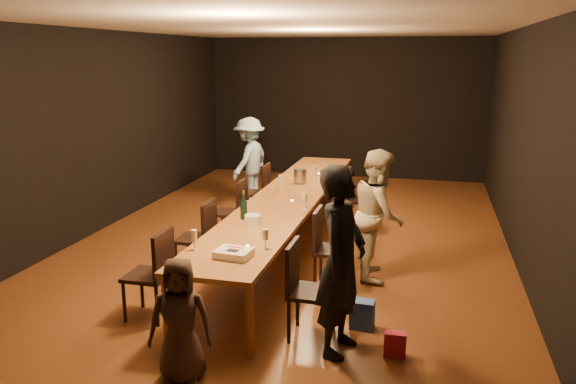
% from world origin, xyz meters
% --- Properties ---
extents(ground, '(10.00, 10.00, 0.00)m').
position_xyz_m(ground, '(0.00, 0.00, 0.00)').
color(ground, '#492612').
rests_on(ground, ground).
extents(room_shell, '(6.04, 10.04, 3.02)m').
position_xyz_m(room_shell, '(0.00, 0.00, 2.08)').
color(room_shell, black).
rests_on(room_shell, ground).
extents(table, '(0.90, 6.00, 0.75)m').
position_xyz_m(table, '(0.00, 0.00, 0.70)').
color(table, brown).
rests_on(table, ground).
extents(chair_right_0, '(0.42, 0.42, 0.93)m').
position_xyz_m(chair_right_0, '(0.85, -2.40, 0.47)').
color(chair_right_0, black).
rests_on(chair_right_0, ground).
extents(chair_right_1, '(0.42, 0.42, 0.93)m').
position_xyz_m(chair_right_1, '(0.85, -1.20, 0.47)').
color(chair_right_1, black).
rests_on(chair_right_1, ground).
extents(chair_right_2, '(0.42, 0.42, 0.93)m').
position_xyz_m(chair_right_2, '(0.85, 0.00, 0.47)').
color(chair_right_2, black).
rests_on(chair_right_2, ground).
extents(chair_right_3, '(0.42, 0.42, 0.93)m').
position_xyz_m(chair_right_3, '(0.85, 1.20, 0.47)').
color(chair_right_3, black).
rests_on(chair_right_3, ground).
extents(chair_left_0, '(0.42, 0.42, 0.93)m').
position_xyz_m(chair_left_0, '(-0.85, -2.40, 0.47)').
color(chair_left_0, black).
rests_on(chair_left_0, ground).
extents(chair_left_1, '(0.42, 0.42, 0.93)m').
position_xyz_m(chair_left_1, '(-0.85, -1.20, 0.47)').
color(chair_left_1, black).
rests_on(chair_left_1, ground).
extents(chair_left_2, '(0.42, 0.42, 0.93)m').
position_xyz_m(chair_left_2, '(-0.85, 0.00, 0.47)').
color(chair_left_2, black).
rests_on(chair_left_2, ground).
extents(chair_left_3, '(0.42, 0.42, 0.93)m').
position_xyz_m(chair_left_3, '(-0.85, 1.20, 0.47)').
color(chair_left_3, black).
rests_on(chair_left_3, ground).
extents(woman_birthday, '(0.52, 0.69, 1.72)m').
position_xyz_m(woman_birthday, '(1.15, -2.59, 0.86)').
color(woman_birthday, black).
rests_on(woman_birthday, ground).
extents(woman_tan, '(0.67, 0.82, 1.56)m').
position_xyz_m(woman_tan, '(1.30, -0.70, 0.78)').
color(woman_tan, beige).
rests_on(woman_tan, ground).
extents(man_blue, '(0.76, 1.09, 1.54)m').
position_xyz_m(man_blue, '(-1.31, 2.34, 0.77)').
color(man_blue, '#94C2E6').
rests_on(man_blue, ground).
extents(child, '(0.59, 0.46, 1.06)m').
position_xyz_m(child, '(-0.04, -3.38, 0.53)').
color(child, '#3A2A20').
rests_on(child, ground).
extents(gift_bag_red, '(0.20, 0.12, 0.23)m').
position_xyz_m(gift_bag_red, '(1.65, -2.57, 0.11)').
color(gift_bag_red, '#BD1C38').
rests_on(gift_bag_red, ground).
extents(gift_bag_blue, '(0.24, 0.17, 0.29)m').
position_xyz_m(gift_bag_blue, '(1.30, -2.12, 0.15)').
color(gift_bag_blue, '#274DAB').
rests_on(gift_bag_blue, ground).
extents(birthday_cake, '(0.35, 0.29, 0.08)m').
position_xyz_m(birthday_cake, '(0.09, -2.44, 0.79)').
color(birthday_cake, white).
rests_on(birthday_cake, table).
extents(plate_stack, '(0.21, 0.21, 0.10)m').
position_xyz_m(plate_stack, '(-0.06, -1.37, 0.80)').
color(plate_stack, white).
rests_on(plate_stack, table).
extents(champagne_bottle, '(0.10, 0.10, 0.34)m').
position_xyz_m(champagne_bottle, '(-0.22, -1.20, 0.92)').
color(champagne_bottle, black).
rests_on(champagne_bottle, table).
extents(ice_bucket, '(0.22, 0.22, 0.21)m').
position_xyz_m(ice_bucket, '(-0.02, 0.84, 0.86)').
color(ice_bucket, '#A5A5AA').
rests_on(ice_bucket, table).
extents(wineglass_0, '(0.06, 0.06, 0.21)m').
position_xyz_m(wineglass_0, '(-0.35, -2.34, 0.85)').
color(wineglass_0, beige).
rests_on(wineglass_0, table).
extents(wineglass_1, '(0.06, 0.06, 0.21)m').
position_xyz_m(wineglass_1, '(0.32, -2.15, 0.85)').
color(wineglass_1, beige).
rests_on(wineglass_1, table).
extents(wineglass_2, '(0.06, 0.06, 0.21)m').
position_xyz_m(wineglass_2, '(-0.21, -1.16, 0.85)').
color(wineglass_2, silver).
rests_on(wineglass_2, table).
extents(wineglass_3, '(0.06, 0.06, 0.21)m').
position_xyz_m(wineglass_3, '(0.38, -0.61, 0.85)').
color(wineglass_3, beige).
rests_on(wineglass_3, table).
extents(wineglass_4, '(0.06, 0.06, 0.21)m').
position_xyz_m(wineglass_4, '(-0.20, 0.38, 0.85)').
color(wineglass_4, silver).
rests_on(wineglass_4, table).
extents(wineglass_5, '(0.06, 0.06, 0.21)m').
position_xyz_m(wineglass_5, '(0.15, 1.17, 0.85)').
color(wineglass_5, silver).
rests_on(wineglass_5, table).
extents(tealight_near, '(0.05, 0.05, 0.03)m').
position_xyz_m(tealight_near, '(0.15, -2.19, 0.77)').
color(tealight_near, '#B2B7B2').
rests_on(tealight_near, table).
extents(tealight_mid, '(0.05, 0.05, 0.03)m').
position_xyz_m(tealight_mid, '(0.15, -0.35, 0.77)').
color(tealight_mid, '#B2B7B2').
rests_on(tealight_mid, table).
extents(tealight_far, '(0.05, 0.05, 0.03)m').
position_xyz_m(tealight_far, '(0.15, 1.43, 0.77)').
color(tealight_far, '#B2B7B2').
rests_on(tealight_far, table).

